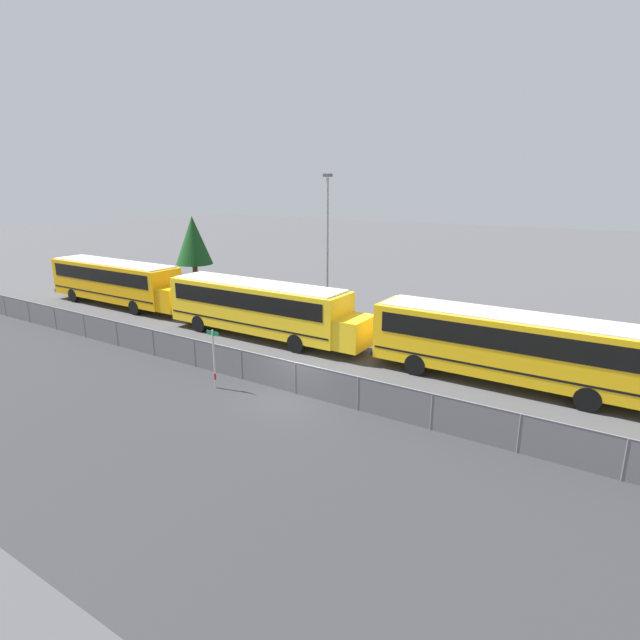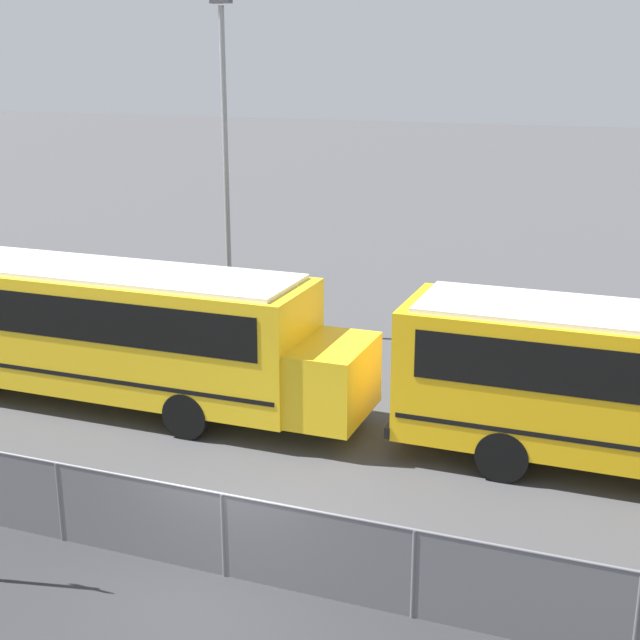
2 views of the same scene
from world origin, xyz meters
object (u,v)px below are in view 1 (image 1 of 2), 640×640
at_px(school_bus_0, 117,280).
at_px(tree_1, 193,241).
at_px(school_bus_2, 510,343).
at_px(street_sign, 214,357).
at_px(school_bus_1, 260,305).
at_px(light_pole, 327,242).

relative_size(school_bus_0, tree_1, 2.14).
bearing_deg(school_bus_2, street_sign, -145.52).
bearing_deg(tree_1, street_sign, -41.77).
xyz_separation_m(school_bus_2, tree_1, (-28.64, 8.12, 2.22)).
relative_size(school_bus_0, school_bus_1, 1.00).
distance_m(school_bus_1, light_pole, 7.03).
bearing_deg(school_bus_2, school_bus_0, 179.68).
bearing_deg(school_bus_1, tree_1, 149.40).
bearing_deg(street_sign, school_bus_1, 113.90).
bearing_deg(light_pole, street_sign, -80.08).
distance_m(school_bus_1, street_sign, 7.88).
xyz_separation_m(school_bus_0, street_sign, (17.58, -7.75, -0.52)).
bearing_deg(light_pole, school_bus_1, -97.78).
bearing_deg(school_bus_1, light_pole, 82.22).
xyz_separation_m(school_bus_0, light_pole, (15.24, 5.63, 3.22)).
bearing_deg(street_sign, school_bus_0, 156.22).
bearing_deg(school_bus_1, school_bus_2, 1.59).
bearing_deg(school_bus_1, school_bus_0, 177.79).
relative_size(light_pole, tree_1, 1.52).
bearing_deg(street_sign, light_pole, 99.92).
xyz_separation_m(school_bus_1, school_bus_2, (14.23, 0.40, 0.00)).
relative_size(school_bus_1, street_sign, 4.92).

